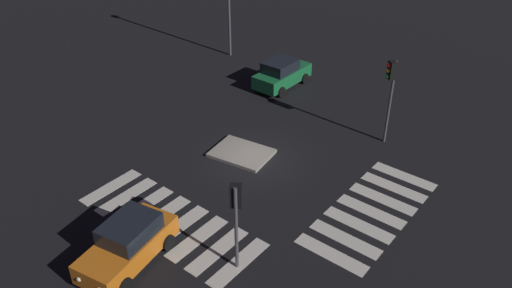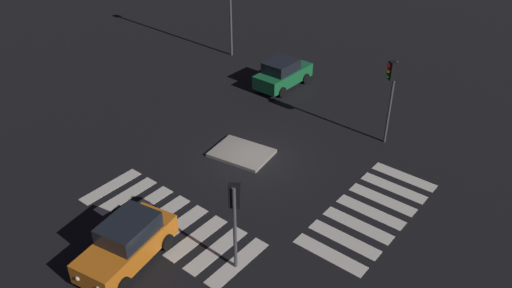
{
  "view_description": "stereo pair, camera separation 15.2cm",
  "coord_description": "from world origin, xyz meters",
  "views": [
    {
      "loc": [
        13.69,
        -17.19,
        14.86
      ],
      "look_at": [
        0.0,
        0.0,
        1.0
      ],
      "focal_mm": 35.82,
      "sensor_mm": 36.0,
      "label": 1
    },
    {
      "loc": [
        13.81,
        -17.09,
        14.86
      ],
      "look_at": [
        0.0,
        0.0,
        1.0
      ],
      "focal_mm": 35.82,
      "sensor_mm": 36.0,
      "label": 2
    }
  ],
  "objects": [
    {
      "name": "car_green",
      "position": [
        -4.16,
        7.94,
        0.92
      ],
      "size": [
        2.06,
        4.32,
        1.87
      ],
      "rotation": [
        0.0,
        0.0,
        1.56
      ],
      "color": "#196B38",
      "rests_on": "ground"
    },
    {
      "name": "traffic_island",
      "position": [
        -0.93,
        -0.05,
        0.09
      ],
      "size": [
        3.33,
        2.69,
        0.18
      ],
      "color": "gray",
      "rests_on": "ground"
    },
    {
      "name": "ground_plane",
      "position": [
        0.0,
        0.0,
        0.0
      ],
      "size": [
        80.0,
        80.0,
        0.0
      ],
      "primitive_type": "plane",
      "color": "black"
    },
    {
      "name": "crosswalk_near",
      "position": [
        0.0,
        -6.16,
        0.01
      ],
      "size": [
        8.75,
        3.2,
        0.02
      ],
      "color": "silver",
      "rests_on": "ground"
    },
    {
      "name": "traffic_light_east",
      "position": [
        4.02,
        -6.21,
        2.95
      ],
      "size": [
        0.54,
        0.53,
        3.88
      ],
      "rotation": [
        0.0,
        0.0,
        2.14
      ],
      "color": "#47474C",
      "rests_on": "ground"
    },
    {
      "name": "traffic_light_north",
      "position": [
        4.25,
        5.75,
        3.58
      ],
      "size": [
        0.54,
        0.53,
        4.74
      ],
      "rotation": [
        0.0,
        0.0,
        -2.21
      ],
      "color": "#47474C",
      "rests_on": "ground"
    },
    {
      "name": "crosswalk_side",
      "position": [
        6.64,
        0.0,
        0.01
      ],
      "size": [
        3.2,
        7.6,
        0.02
      ],
      "color": "silver",
      "rests_on": "ground"
    },
    {
      "name": "car_orange",
      "position": [
        0.56,
        -8.73,
        0.92
      ],
      "size": [
        2.59,
        4.51,
        1.87
      ],
      "rotation": [
        0.0,
        0.0,
        -1.39
      ],
      "color": "orange",
      "rests_on": "ground"
    }
  ]
}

